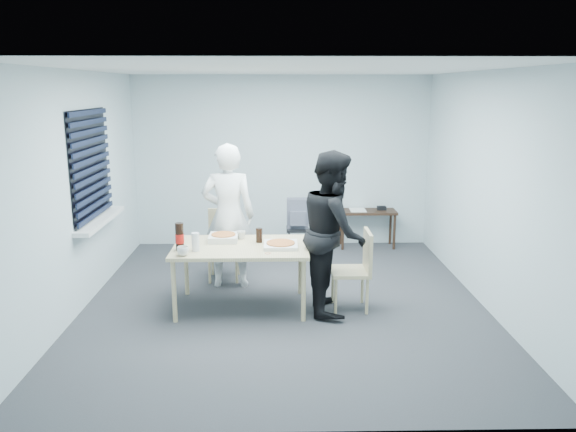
{
  "coord_description": "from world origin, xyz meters",
  "views": [
    {
      "loc": [
        -0.08,
        -6.07,
        2.41
      ],
      "look_at": [
        0.04,
        0.1,
        0.99
      ],
      "focal_mm": 35.0,
      "sensor_mm": 36.0,
      "label": 1
    }
  ],
  "objects_px": {
    "stool": "(298,235)",
    "soda_bottle": "(180,237)",
    "chair_right": "(358,264)",
    "chair_far": "(224,239)",
    "side_table": "(368,216)",
    "mug_a": "(183,251)",
    "person_white": "(228,216)",
    "mug_b": "(241,235)",
    "backpack": "(298,214)",
    "person_black": "(333,232)",
    "dining_table": "(241,251)"
  },
  "relations": [
    {
      "from": "person_black",
      "to": "backpack",
      "type": "relative_size",
      "value": 4.12
    },
    {
      "from": "chair_far",
      "to": "chair_right",
      "type": "xyz_separation_m",
      "value": [
        1.57,
        -1.11,
        0.0
      ]
    },
    {
      "from": "person_black",
      "to": "chair_right",
      "type": "bearing_deg",
      "value": -88.72
    },
    {
      "from": "mug_b",
      "to": "soda_bottle",
      "type": "distance_m",
      "value": 0.78
    },
    {
      "from": "chair_right",
      "to": "side_table",
      "type": "distance_m",
      "value": 2.53
    },
    {
      "from": "mug_a",
      "to": "soda_bottle",
      "type": "relative_size",
      "value": 0.41
    },
    {
      "from": "mug_a",
      "to": "soda_bottle",
      "type": "bearing_deg",
      "value": 107.5
    },
    {
      "from": "mug_a",
      "to": "stool",
      "type": "bearing_deg",
      "value": 60.3
    },
    {
      "from": "soda_bottle",
      "to": "chair_far",
      "type": "bearing_deg",
      "value": 73.51
    },
    {
      "from": "person_white",
      "to": "mug_b",
      "type": "height_order",
      "value": "person_white"
    },
    {
      "from": "mug_b",
      "to": "soda_bottle",
      "type": "height_order",
      "value": "soda_bottle"
    },
    {
      "from": "soda_bottle",
      "to": "person_white",
      "type": "bearing_deg",
      "value": 63.44
    },
    {
      "from": "chair_right",
      "to": "stool",
      "type": "bearing_deg",
      "value": 107.07
    },
    {
      "from": "mug_a",
      "to": "mug_b",
      "type": "height_order",
      "value": "mug_a"
    },
    {
      "from": "chair_far",
      "to": "side_table",
      "type": "bearing_deg",
      "value": 33.49
    },
    {
      "from": "chair_far",
      "to": "backpack",
      "type": "height_order",
      "value": "chair_far"
    },
    {
      "from": "mug_b",
      "to": "soda_bottle",
      "type": "bearing_deg",
      "value": -144.29
    },
    {
      "from": "side_table",
      "to": "mug_b",
      "type": "height_order",
      "value": "mug_b"
    },
    {
      "from": "person_white",
      "to": "mug_b",
      "type": "xyz_separation_m",
      "value": [
        0.18,
        -0.44,
        -0.12
      ]
    },
    {
      "from": "stool",
      "to": "mug_b",
      "type": "distance_m",
      "value": 1.78
    },
    {
      "from": "chair_far",
      "to": "mug_b",
      "type": "bearing_deg",
      "value": -70.43
    },
    {
      "from": "mug_b",
      "to": "dining_table",
      "type": "bearing_deg",
      "value": -87.94
    },
    {
      "from": "mug_b",
      "to": "backpack",
      "type": "bearing_deg",
      "value": 65.62
    },
    {
      "from": "person_black",
      "to": "mug_b",
      "type": "bearing_deg",
      "value": 70.49
    },
    {
      "from": "backpack",
      "to": "mug_b",
      "type": "relative_size",
      "value": 4.3
    },
    {
      "from": "mug_b",
      "to": "soda_bottle",
      "type": "xyz_separation_m",
      "value": [
        -0.62,
        -0.45,
        0.1
      ]
    },
    {
      "from": "side_table",
      "to": "mug_a",
      "type": "height_order",
      "value": "mug_a"
    },
    {
      "from": "person_black",
      "to": "soda_bottle",
      "type": "distance_m",
      "value": 1.65
    },
    {
      "from": "chair_right",
      "to": "mug_b",
      "type": "bearing_deg",
      "value": 164.71
    },
    {
      "from": "chair_far",
      "to": "mug_a",
      "type": "height_order",
      "value": "chair_far"
    },
    {
      "from": "dining_table",
      "to": "mug_a",
      "type": "height_order",
      "value": "mug_a"
    },
    {
      "from": "chair_far",
      "to": "backpack",
      "type": "relative_size",
      "value": 2.07
    },
    {
      "from": "stool",
      "to": "soda_bottle",
      "type": "bearing_deg",
      "value": -123.37
    },
    {
      "from": "dining_table",
      "to": "mug_a",
      "type": "distance_m",
      "value": 0.69
    },
    {
      "from": "soda_bottle",
      "to": "person_black",
      "type": "bearing_deg",
      "value": 3.05
    },
    {
      "from": "chair_far",
      "to": "stool",
      "type": "xyz_separation_m",
      "value": [
        0.98,
        0.82,
        -0.18
      ]
    },
    {
      "from": "side_table",
      "to": "stool",
      "type": "height_order",
      "value": "side_table"
    },
    {
      "from": "side_table",
      "to": "stool",
      "type": "xyz_separation_m",
      "value": [
        -1.09,
        -0.55,
        -0.16
      ]
    },
    {
      "from": "dining_table",
      "to": "person_white",
      "type": "xyz_separation_m",
      "value": [
        -0.19,
        0.73,
        0.23
      ]
    },
    {
      "from": "dining_table",
      "to": "soda_bottle",
      "type": "relative_size",
      "value": 4.95
    },
    {
      "from": "chair_right",
      "to": "chair_far",
      "type": "bearing_deg",
      "value": 144.7
    },
    {
      "from": "side_table",
      "to": "backpack",
      "type": "relative_size",
      "value": 2.01
    },
    {
      "from": "dining_table",
      "to": "soda_bottle",
      "type": "bearing_deg",
      "value": -165.5
    },
    {
      "from": "person_white",
      "to": "soda_bottle",
      "type": "height_order",
      "value": "person_white"
    },
    {
      "from": "person_white",
      "to": "mug_a",
      "type": "bearing_deg",
      "value": 70.73
    },
    {
      "from": "person_white",
      "to": "side_table",
      "type": "height_order",
      "value": "person_white"
    },
    {
      "from": "person_white",
      "to": "mug_b",
      "type": "bearing_deg",
      "value": 112.2
    },
    {
      "from": "person_black",
      "to": "mug_a",
      "type": "xyz_separation_m",
      "value": [
        -1.58,
        -0.29,
        -0.12
      ]
    },
    {
      "from": "mug_a",
      "to": "side_table",
      "type": "bearing_deg",
      "value": 49.59
    },
    {
      "from": "person_white",
      "to": "mug_a",
      "type": "height_order",
      "value": "person_white"
    }
  ]
}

